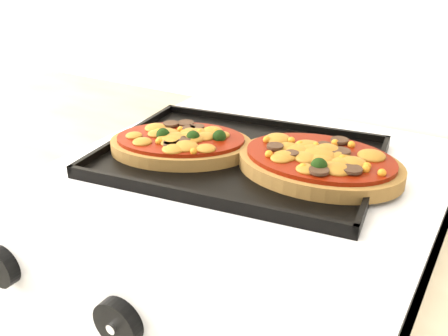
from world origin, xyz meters
The scene contains 6 objects.
control_panel centered at (0.01, 1.39, 0.85)m, with size 0.60×0.02×0.09m, color white.
knob_left centered at (-0.18, 1.37, 0.85)m, with size 0.06×0.06×0.02m, color black.
knob_center centered at (0.02, 1.37, 0.85)m, with size 0.06×0.06×0.02m, color black.
baking_tray centered at (-0.01, 1.71, 0.92)m, with size 0.44×0.32×0.02m, color black.
pizza_left centered at (-0.11, 1.68, 0.94)m, with size 0.24×0.16×0.03m, color olive, non-canonical shape.
pizza_right centered at (0.12, 1.72, 0.94)m, with size 0.26×0.19×0.04m, color olive, non-canonical shape.
Camera 1 is at (0.35, 1.06, 1.25)m, focal length 40.00 mm.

